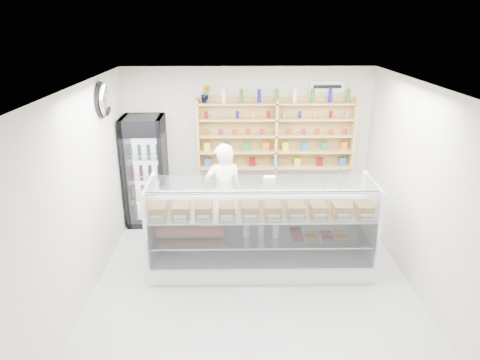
{
  "coord_description": "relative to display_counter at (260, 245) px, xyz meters",
  "views": [
    {
      "loc": [
        -0.27,
        -5.17,
        3.57
      ],
      "look_at": [
        -0.17,
        0.9,
        1.28
      ],
      "focal_mm": 32.0,
      "sensor_mm": 36.0,
      "label": 1
    }
  ],
  "objects": [
    {
      "name": "security_mirror",
      "position": [
        -2.3,
        0.7,
        2.07
      ],
      "size": [
        0.15,
        0.5,
        0.5
      ],
      "primitive_type": "ellipsoid",
      "color": "silver",
      "rests_on": "left_wall"
    },
    {
      "name": "drinks_cooler",
      "position": [
        -1.98,
        1.64,
        0.62
      ],
      "size": [
        0.73,
        0.71,
        1.99
      ],
      "rotation": [
        0.0,
        0.0,
        0.02
      ],
      "color": "black",
      "rests_on": "floor"
    },
    {
      "name": "shop_worker",
      "position": [
        -0.56,
        0.88,
        0.48
      ],
      "size": [
        0.7,
        0.53,
        1.73
      ],
      "primitive_type": "imported",
      "rotation": [
        0.0,
        0.0,
        3.35
      ],
      "color": "white",
      "rests_on": "floor"
    },
    {
      "name": "room",
      "position": [
        -0.13,
        -0.5,
        1.02
      ],
      "size": [
        5.0,
        5.0,
        5.0
      ],
      "color": "silver",
      "rests_on": "ground"
    },
    {
      "name": "wall_shelving",
      "position": [
        0.37,
        1.84,
        1.21
      ],
      "size": [
        2.84,
        0.28,
        1.33
      ],
      "color": "tan",
      "rests_on": "back_wall"
    },
    {
      "name": "wall_sign",
      "position": [
        1.27,
        1.97,
        2.07
      ],
      "size": [
        0.62,
        0.03,
        0.2
      ],
      "primitive_type": "cube",
      "color": "white",
      "rests_on": "back_wall"
    },
    {
      "name": "potted_plant",
      "position": [
        -0.88,
        1.84,
        1.97
      ],
      "size": [
        0.2,
        0.18,
        0.31
      ],
      "primitive_type": "imported",
      "rotation": [
        0.0,
        0.0,
        -0.23
      ],
      "color": "#1E6626",
      "rests_on": "wall_shelving"
    },
    {
      "name": "display_counter",
      "position": [
        0.0,
        0.0,
        0.0
      ],
      "size": [
        3.25,
        0.97,
        1.42
      ],
      "color": "white",
      "rests_on": "floor"
    }
  ]
}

